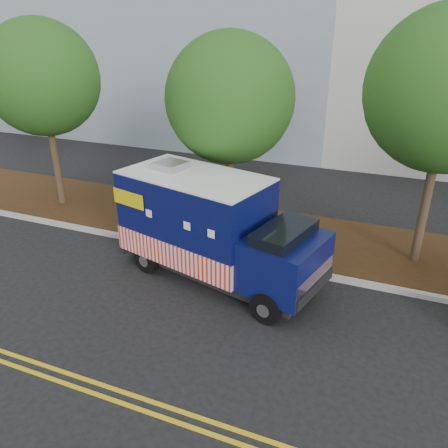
% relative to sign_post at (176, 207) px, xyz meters
% --- Properties ---
extents(ground, '(120.00, 120.00, 0.00)m').
position_rel_sign_post_xyz_m(ground, '(1.06, -2.04, -1.20)').
color(ground, black).
rests_on(ground, ground).
extents(curb, '(120.00, 0.18, 0.15)m').
position_rel_sign_post_xyz_m(curb, '(1.06, -0.64, -1.12)').
color(curb, '#9E9E99').
rests_on(curb, ground).
extents(mulch_strip, '(120.00, 4.00, 0.15)m').
position_rel_sign_post_xyz_m(mulch_strip, '(1.06, 1.46, -1.12)').
color(mulch_strip, black).
rests_on(mulch_strip, ground).
extents(centerline_near, '(120.00, 0.10, 0.01)m').
position_rel_sign_post_xyz_m(centerline_near, '(1.06, -6.49, -1.19)').
color(centerline_near, gold).
rests_on(centerline_near, ground).
extents(centerline_far, '(120.00, 0.10, 0.01)m').
position_rel_sign_post_xyz_m(centerline_far, '(1.06, -6.74, -1.19)').
color(centerline_far, gold).
rests_on(centerline_far, ground).
extents(tree_a, '(4.11, 4.11, 7.01)m').
position_rel_sign_post_xyz_m(tree_a, '(-5.73, 0.98, 3.74)').
color(tree_a, '#38281C').
rests_on(tree_a, ground).
extents(tree_b, '(4.12, 4.12, 6.63)m').
position_rel_sign_post_xyz_m(tree_b, '(1.33, 1.42, 3.36)').
color(tree_b, '#38281C').
rests_on(tree_b, ground).
extents(sign_post, '(0.06, 0.06, 2.40)m').
position_rel_sign_post_xyz_m(sign_post, '(0.00, 0.00, 0.00)').
color(sign_post, '#473828').
rests_on(sign_post, ground).
extents(food_truck, '(6.37, 3.60, 3.18)m').
position_rel_sign_post_xyz_m(food_truck, '(1.94, -1.64, 0.24)').
color(food_truck, black).
rests_on(food_truck, ground).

